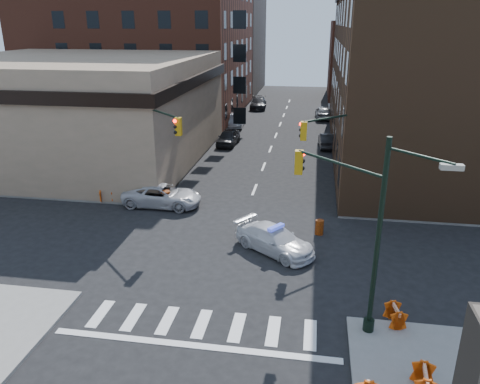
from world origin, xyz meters
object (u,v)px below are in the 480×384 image
(barrel_bank, at_px, (166,199))
(pickup, at_px, (162,195))
(police_car, at_px, (275,240))
(barrel_road, at_px, (319,227))
(parked_car_enear, at_px, (327,140))
(barricade_nw_a, at_px, (137,186))
(pedestrian_b, at_px, (96,175))
(parked_car_wfar, at_px, (237,121))
(parked_car_wnear, at_px, (228,137))
(barricade_se_a, at_px, (395,315))
(pedestrian_a, at_px, (110,178))

(barrel_bank, bearing_deg, pickup, 151.84)
(police_car, bearing_deg, barrel_road, -6.64)
(parked_car_enear, xyz_separation_m, barricade_nw_a, (-13.86, -15.82, -0.13))
(police_car, bearing_deg, pickup, 92.03)
(barrel_road, bearing_deg, barrel_bank, 165.11)
(pickup, distance_m, pedestrian_b, 6.43)
(police_car, xyz_separation_m, barricade_nw_a, (-10.75, 7.53, -0.12))
(parked_car_wfar, distance_m, pedestrian_b, 24.45)
(police_car, distance_m, pedestrian_b, 16.23)
(pickup, relative_size, barrel_bank, 4.70)
(pedestrian_b, bearing_deg, barrel_road, -6.75)
(police_car, bearing_deg, barrel_bank, 91.82)
(parked_car_enear, bearing_deg, pedestrian_b, 37.74)
(parked_car_wnear, xyz_separation_m, barrel_bank, (-1.06, -17.39, -0.20))
(pickup, bearing_deg, barrel_road, -104.07)
(parked_car_wnear, relative_size, parked_car_enear, 1.05)
(barrel_bank, relative_size, barricade_se_a, 1.05)
(parked_car_enear, height_order, barricade_nw_a, parked_car_enear)
(parked_car_wnear, height_order, barricade_se_a, parked_car_wnear)
(barrel_bank, xyz_separation_m, barricade_nw_a, (-2.86, 2.16, 0.02))
(pedestrian_b, distance_m, barricade_nw_a, 3.44)
(pickup, distance_m, parked_car_wfar, 25.99)
(pedestrian_a, height_order, barricade_nw_a, pedestrian_a)
(parked_car_wnear, xyz_separation_m, pedestrian_b, (-7.29, -14.77, 0.34))
(pedestrian_b, bearing_deg, police_car, -18.30)
(pickup, height_order, pedestrian_b, pedestrian_b)
(barricade_se_a, bearing_deg, parked_car_enear, -5.00)
(pedestrian_a, height_order, barrel_road, pedestrian_a)
(barrel_bank, bearing_deg, pedestrian_a, 157.29)
(pickup, relative_size, barricade_se_a, 4.94)
(parked_car_wfar, distance_m, barrel_bank, 26.14)
(barrel_road, bearing_deg, parked_car_wnear, 114.67)
(pickup, xyz_separation_m, parked_car_wnear, (1.36, 17.23, 0.03))
(parked_car_wfar, height_order, barricade_se_a, parked_car_wfar)
(barrel_road, relative_size, barricade_nw_a, 0.77)
(parked_car_wnear, bearing_deg, police_car, -70.46)
(barricade_nw_a, bearing_deg, police_car, -26.56)
(parked_car_enear, relative_size, barricade_se_a, 4.00)
(pedestrian_a, distance_m, pedestrian_b, 1.50)
(pedestrian_a, height_order, pedestrian_b, pedestrian_a)
(parked_car_wfar, relative_size, parked_car_enear, 1.06)
(pedestrian_b, bearing_deg, parked_car_wfar, 85.32)
(parked_car_enear, xyz_separation_m, barrel_road, (-0.69, -20.72, -0.27))
(pickup, distance_m, barrel_road, 11.01)
(barrel_road, relative_size, barrel_bank, 0.79)
(parked_car_wnear, relative_size, parked_car_wfar, 0.99)
(barrel_bank, bearing_deg, barricade_se_a, -40.22)
(police_car, bearing_deg, parked_car_wfar, 49.29)
(police_car, bearing_deg, parked_car_enear, 28.46)
(barricade_se_a, height_order, barricade_nw_a, barricade_nw_a)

